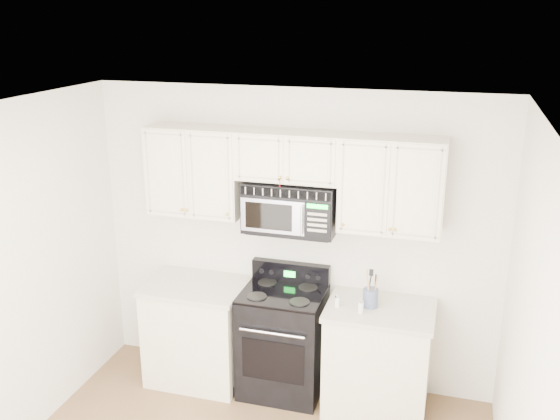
% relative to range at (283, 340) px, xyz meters
% --- Properties ---
extents(room, '(3.51, 3.51, 2.61)m').
position_rel_range_xyz_m(room, '(0.02, -1.46, 0.82)').
color(room, brown).
rests_on(room, ground).
extents(base_cabinet_left, '(0.86, 0.65, 0.92)m').
position_rel_range_xyz_m(base_cabinet_left, '(-0.78, -0.02, -0.06)').
color(base_cabinet_left, silver).
rests_on(base_cabinet_left, ground).
extents(base_cabinet_right, '(0.86, 0.65, 0.92)m').
position_rel_range_xyz_m(base_cabinet_right, '(0.82, -0.02, -0.06)').
color(base_cabinet_right, silver).
rests_on(base_cabinet_right, ground).
extents(range, '(0.69, 0.63, 1.10)m').
position_rel_range_xyz_m(range, '(0.00, 0.00, 0.00)').
color(range, black).
rests_on(range, ground).
extents(upper_cabinets, '(2.44, 0.37, 0.75)m').
position_rel_range_xyz_m(upper_cabinets, '(0.02, 0.12, 1.45)').
color(upper_cabinets, silver).
rests_on(upper_cabinets, ground).
extents(microwave, '(0.75, 0.43, 0.41)m').
position_rel_range_xyz_m(microwave, '(0.04, 0.10, 1.17)').
color(microwave, black).
rests_on(microwave, ground).
extents(utensil_crock, '(0.12, 0.12, 0.33)m').
position_rel_range_xyz_m(utensil_crock, '(0.74, -0.03, 0.52)').
color(utensil_crock, slate).
rests_on(utensil_crock, base_cabinet_right).
extents(shaker_salt, '(0.04, 0.04, 0.10)m').
position_rel_range_xyz_m(shaker_salt, '(0.48, -0.11, 0.49)').
color(shaker_salt, silver).
rests_on(shaker_salt, base_cabinet_right).
extents(shaker_pepper, '(0.05, 0.05, 0.11)m').
position_rel_range_xyz_m(shaker_pepper, '(0.68, -0.16, 0.49)').
color(shaker_pepper, silver).
rests_on(shaker_pepper, base_cabinet_right).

